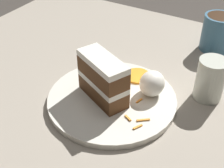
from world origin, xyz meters
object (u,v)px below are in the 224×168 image
(cake_slice, at_px, (103,79))
(drinking_glass, at_px, (210,82))
(plate, at_px, (112,99))
(cream_dollop, at_px, (152,83))
(coffee_mug, at_px, (218,32))
(orange_garnish, at_px, (138,76))

(cake_slice, height_order, drinking_glass, cake_slice)
(plate, height_order, cream_dollop, cream_dollop)
(plate, relative_size, coffee_mug, 2.84)
(cream_dollop, bearing_deg, orange_garnish, -127.79)
(plate, distance_m, orange_garnish, 0.10)
(orange_garnish, relative_size, coffee_mug, 0.62)
(orange_garnish, bearing_deg, plate, -8.53)
(cake_slice, xyz_separation_m, drinking_glass, (-0.13, 0.19, -0.02))
(drinking_glass, bearing_deg, plate, -54.85)
(cake_slice, bearing_deg, plate, -31.97)
(cream_dollop, bearing_deg, cake_slice, -53.04)
(cake_slice, distance_m, coffee_mug, 0.38)
(cream_dollop, height_order, drinking_glass, drinking_glass)
(orange_garnish, bearing_deg, coffee_mug, 154.92)
(drinking_glass, bearing_deg, coffee_mug, -168.35)
(plate, bearing_deg, cream_dollop, 127.82)
(cake_slice, bearing_deg, drinking_glass, -29.98)
(coffee_mug, bearing_deg, cake_slice, -22.44)
(plate, bearing_deg, orange_garnish, 171.47)
(cream_dollop, distance_m, coffee_mug, 0.30)
(cream_dollop, relative_size, orange_garnish, 0.98)
(plate, distance_m, cream_dollop, 0.09)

